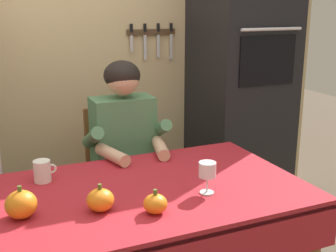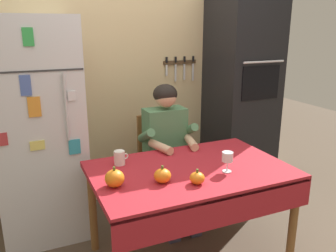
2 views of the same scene
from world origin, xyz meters
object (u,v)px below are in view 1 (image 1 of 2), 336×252
(wine_glass, at_px, (207,171))
(seated_person, at_px, (127,149))
(coffee_mug, at_px, (43,171))
(pumpkin_small, at_px, (21,204))
(chair_behind_person, at_px, (118,174))
(dining_table, at_px, (153,206))
(pumpkin_large, at_px, (155,204))
(pumpkin_medium, at_px, (100,200))
(wall_oven, at_px, (241,77))

(wine_glass, bearing_deg, seated_person, 99.42)
(coffee_mug, distance_m, pumpkin_small, 0.37)
(chair_behind_person, relative_size, pumpkin_small, 6.95)
(wine_glass, bearing_deg, dining_table, 146.07)
(chair_behind_person, bearing_deg, pumpkin_large, -98.89)
(seated_person, height_order, pumpkin_large, seated_person)
(pumpkin_small, bearing_deg, pumpkin_medium, -12.18)
(coffee_mug, xyz_separation_m, wine_glass, (0.65, -0.43, 0.05))
(wine_glass, bearing_deg, pumpkin_medium, 177.20)
(pumpkin_large, bearing_deg, dining_table, 70.97)
(wall_oven, xyz_separation_m, chair_behind_person, (-0.97, -0.13, -0.54))
(wall_oven, height_order, wine_glass, wall_oven)
(dining_table, relative_size, coffee_mug, 13.02)
(wall_oven, xyz_separation_m, pumpkin_medium, (-1.32, -1.04, -0.26))
(wall_oven, bearing_deg, chair_behind_person, -172.35)
(pumpkin_large, distance_m, pumpkin_small, 0.53)
(chair_behind_person, distance_m, seated_person, 0.29)
(chair_behind_person, distance_m, coffee_mug, 0.78)
(pumpkin_medium, bearing_deg, wine_glass, -2.80)
(dining_table, xyz_separation_m, coffee_mug, (-0.44, 0.29, 0.14))
(wine_glass, height_order, pumpkin_medium, wine_glass)
(dining_table, xyz_separation_m, wine_glass, (0.20, -0.14, 0.19))
(pumpkin_medium, bearing_deg, pumpkin_small, 167.82)
(wall_oven, height_order, pumpkin_small, wall_oven)
(chair_behind_person, distance_m, pumpkin_medium, 1.01)
(seated_person, xyz_separation_m, pumpkin_medium, (-0.36, -0.72, 0.05))
(wall_oven, height_order, pumpkin_medium, wall_oven)
(dining_table, bearing_deg, coffee_mug, 146.51)
(wall_oven, distance_m, wine_glass, 1.37)
(seated_person, xyz_separation_m, coffee_mug, (-0.52, -0.31, 0.05))
(pumpkin_large, relative_size, pumpkin_small, 0.75)
(pumpkin_large, bearing_deg, wall_oven, 45.48)
(pumpkin_large, bearing_deg, pumpkin_small, 160.69)
(wall_oven, relative_size, chair_behind_person, 2.26)
(seated_person, height_order, wine_glass, seated_person)
(wall_oven, bearing_deg, wine_glass, -128.55)
(seated_person, height_order, pumpkin_medium, seated_person)
(seated_person, height_order, pumpkin_small, seated_person)
(wall_oven, bearing_deg, seated_person, -161.77)
(dining_table, bearing_deg, seated_person, 82.28)
(coffee_mug, xyz_separation_m, pumpkin_small, (-0.13, -0.34, 0.00))
(pumpkin_medium, distance_m, pumpkin_small, 0.31)
(wall_oven, bearing_deg, pumpkin_small, -149.08)
(seated_person, distance_m, pumpkin_large, 0.84)
(seated_person, bearing_deg, wall_oven, 18.23)
(wine_glass, bearing_deg, coffee_mug, 146.37)
(wall_oven, height_order, dining_table, wall_oven)
(dining_table, relative_size, chair_behind_person, 1.51)
(pumpkin_small, bearing_deg, seated_person, 44.93)
(dining_table, relative_size, wine_glass, 9.64)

